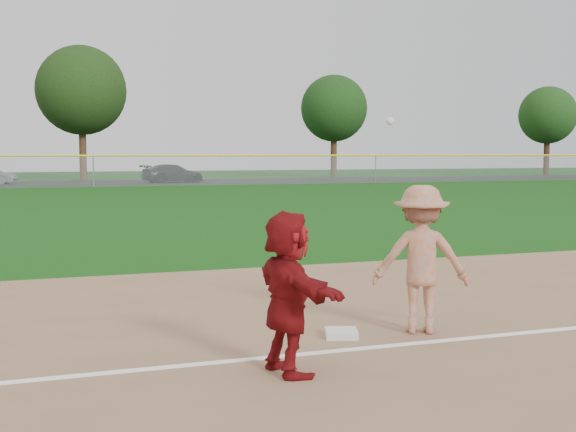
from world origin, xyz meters
name	(u,v)px	position (x,y,z in m)	size (l,w,h in m)	color
ground	(328,334)	(0.00, 0.00, 0.00)	(160.00, 160.00, 0.00)	#10430C
foul_line	(356,349)	(0.00, -0.80, 0.03)	(60.00, 0.10, 0.01)	white
parking_asphalt	(88,183)	(0.00, 46.00, 0.01)	(120.00, 10.00, 0.01)	black
first_base	(341,333)	(0.06, -0.25, 0.06)	(0.37, 0.37, 0.08)	silver
base_runner	(288,292)	(-0.98, -1.36, 0.82)	(1.48, 0.47, 1.60)	maroon
car_right	(173,173)	(5.98, 44.93, 0.68)	(1.87, 4.60, 1.34)	black
first_base_play	(421,259)	(1.05, -0.33, 0.91)	(1.31, 1.06, 2.56)	#969698
outfield_fence	(93,156)	(0.00, 40.00, 1.96)	(110.00, 0.12, 110.00)	#999EA0
tree_2	(81,91)	(0.00, 51.50, 7.06)	(7.00, 7.00, 10.58)	#3C2516
tree_3	(334,109)	(22.00, 52.80, 6.16)	(6.00, 6.00, 9.19)	#3B2515
tree_4	(548,115)	(44.00, 51.20, 5.85)	(5.60, 5.60, 8.67)	#342112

